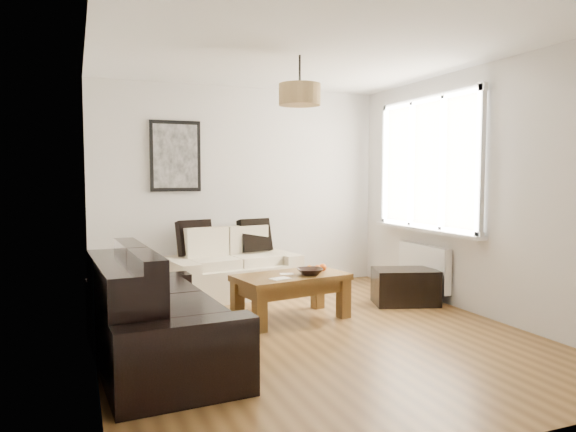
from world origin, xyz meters
name	(u,v)px	position (x,y,z in m)	size (l,w,h in m)	color
floor	(312,333)	(0.00, 0.00, 0.00)	(4.50, 4.50, 0.00)	brown
ceiling	(313,48)	(0.00, 0.00, 2.60)	(3.80, 4.50, 0.00)	white
wall_back	(241,188)	(0.00, 2.25, 1.30)	(3.80, 0.04, 2.60)	silver
wall_front	(490,207)	(0.00, -2.25, 1.30)	(3.80, 0.04, 2.60)	silver
wall_left	(91,196)	(-1.90, 0.00, 1.30)	(0.04, 4.50, 2.60)	silver
wall_right	(478,191)	(1.90, 0.00, 1.30)	(0.04, 4.50, 2.60)	silver
window_bay	(429,164)	(1.86, 0.80, 1.60)	(0.14, 1.90, 1.60)	white
radiator	(424,267)	(1.82, 0.80, 0.38)	(0.10, 0.90, 0.52)	white
poster	(175,156)	(-0.85, 2.22, 1.70)	(0.62, 0.04, 0.87)	black
pendant_shade	(300,95)	(0.00, 0.30, 2.23)	(0.40, 0.40, 0.20)	tan
loveseat_cream	(232,264)	(-0.26, 1.78, 0.38)	(1.55, 0.84, 0.77)	beige
sofa_leather	(159,310)	(-1.43, -0.26, 0.41)	(1.90, 0.92, 0.82)	black
coffee_table	(291,297)	(0.00, 0.52, 0.23)	(1.13, 0.61, 0.46)	brown
ottoman	(405,287)	(1.45, 0.63, 0.20)	(0.70, 0.45, 0.40)	black
cushion_left	(195,238)	(-0.67, 1.97, 0.71)	(0.42, 0.13, 0.42)	black
cushion_right	(255,235)	(0.09, 1.97, 0.70)	(0.42, 0.13, 0.42)	black
fruit_bowl	(310,272)	(0.17, 0.44, 0.49)	(0.26, 0.26, 0.06)	black
orange_a	(318,268)	(0.32, 0.57, 0.50)	(0.06, 0.06, 0.06)	orange
orange_b	(323,267)	(0.38, 0.57, 0.50)	(0.08, 0.08, 0.08)	orange
orange_c	(309,268)	(0.23, 0.57, 0.50)	(0.07, 0.07, 0.07)	orange
papers	(280,279)	(-0.18, 0.34, 0.46)	(0.18, 0.13, 0.01)	white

